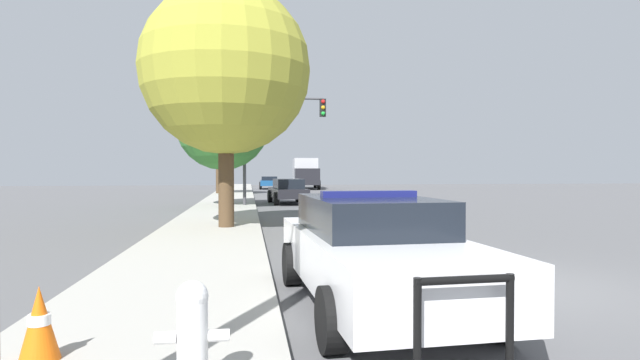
# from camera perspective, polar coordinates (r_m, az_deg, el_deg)

# --- Properties ---
(ground_plane) EXTENTS (110.00, 110.00, 0.00)m
(ground_plane) POSITION_cam_1_polar(r_m,az_deg,el_deg) (8.68, 19.73, -11.30)
(ground_plane) COLOR #565659
(sidewalk_left) EXTENTS (3.00, 110.00, 0.13)m
(sidewalk_left) POSITION_cam_1_polar(r_m,az_deg,el_deg) (7.77, -16.63, -12.26)
(sidewalk_left) COLOR #A3A099
(sidewalk_left) RESTS_ON ground_plane
(police_car) EXTENTS (2.24, 5.14, 1.57)m
(police_car) POSITION_cam_1_polar(r_m,az_deg,el_deg) (6.88, 6.06, -7.82)
(police_car) COLOR white
(police_car) RESTS_ON ground_plane
(fire_hydrant) EXTENTS (0.58, 0.25, 0.87)m
(fire_hydrant) POSITION_cam_1_polar(r_m,az_deg,el_deg) (4.20, -14.38, -16.48)
(fire_hydrant) COLOR white
(fire_hydrant) RESTS_ON sidewalk_left
(traffic_light) EXTENTS (4.16, 0.35, 5.49)m
(traffic_light) POSITION_cam_1_polar(r_m,az_deg,el_deg) (25.17, -4.97, 6.05)
(traffic_light) COLOR #424247
(traffic_light) RESTS_ON sidewalk_left
(car_background_midblock) EXTENTS (2.14, 4.31, 1.37)m
(car_background_midblock) POSITION_cam_1_polar(r_m,az_deg,el_deg) (27.62, -3.69, -1.21)
(car_background_midblock) COLOR black
(car_background_midblock) RESTS_ON ground_plane
(car_background_distant) EXTENTS (2.00, 3.99, 1.23)m
(car_background_distant) POSITION_cam_1_polar(r_m,az_deg,el_deg) (49.29, -5.83, -0.24)
(car_background_distant) COLOR navy
(car_background_distant) RESTS_ON ground_plane
(box_truck) EXTENTS (2.80, 7.30, 3.02)m
(box_truck) POSITION_cam_1_polar(r_m,az_deg,el_deg) (49.67, -1.69, 0.86)
(box_truck) COLOR black
(box_truck) RESTS_ON ground_plane
(tree_sidewalk_far) EXTENTS (3.69, 3.69, 6.16)m
(tree_sidewalk_far) POSITION_cam_1_polar(r_m,az_deg,el_deg) (37.96, -11.60, 5.00)
(tree_sidewalk_far) COLOR #4C3823
(tree_sidewalk_far) RESTS_ON sidewalk_left
(tree_sidewalk_mid) EXTENTS (4.55, 4.55, 6.28)m
(tree_sidewalk_mid) POSITION_cam_1_polar(r_m,az_deg,el_deg) (24.93, -11.06, 6.33)
(tree_sidewalk_mid) COLOR brown
(tree_sidewalk_mid) RESTS_ON sidewalk_left
(tree_sidewalk_near) EXTENTS (5.15, 5.15, 7.36)m
(tree_sidewalk_near) POSITION_cam_1_polar(r_m,az_deg,el_deg) (15.75, -10.72, 12.23)
(tree_sidewalk_near) COLOR #4C3823
(tree_sidewalk_near) RESTS_ON sidewalk_left
(traffic_cone) EXTENTS (0.35, 0.35, 0.68)m
(traffic_cone) POSITION_cam_1_polar(r_m,az_deg,el_deg) (5.35, -29.41, -14.05)
(traffic_cone) COLOR orange
(traffic_cone) RESTS_ON sidewalk_left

